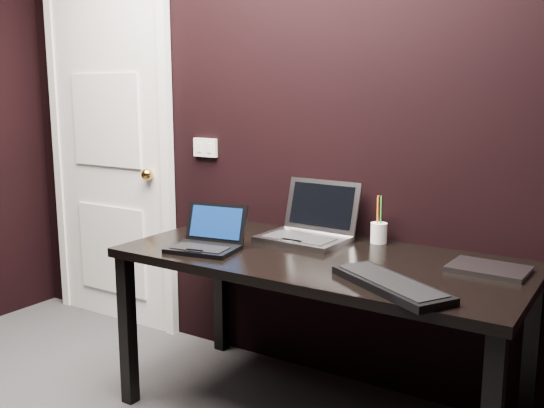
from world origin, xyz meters
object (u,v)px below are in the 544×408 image
Objects in this scene: pen_cup at (379,232)px; ext_keyboard at (391,284)px; closed_laptop at (489,269)px; netbook at (207,241)px; door at (110,154)px; silver_laptop at (308,230)px; desk at (320,273)px; mobile_phone at (197,224)px; desk_phone at (213,219)px.

ext_keyboard is at bearing -63.72° from pen_cup.
closed_laptop is 0.57m from pen_cup.
door is at bearing 154.81° from netbook.
netbook is 0.83× the size of silver_laptop.
closed_laptop is at bearing -5.80° from door.
mobile_phone is (-0.73, 0.07, 0.12)m from desk.
pen_cup is (0.30, 0.13, 0.00)m from silver_laptop.
silver_laptop is (1.48, -0.17, -0.25)m from door.
mobile_phone is at bearing -177.09° from closed_laptop.
silver_laptop is at bearing -6.63° from door.
ext_keyboard is (2.06, -0.63, -0.29)m from door.
netbook is at bearing 175.18° from ext_keyboard.
silver_laptop is 0.32m from pen_cup.
desk_phone is (-1.14, 0.46, 0.02)m from ext_keyboard.
door is at bearing 161.67° from mobile_phone.
mobile_phone reaches higher than desk_phone.
desk_phone is (-1.38, 0.06, 0.03)m from closed_laptop.
netbook is at bearing -43.57° from mobile_phone.
pen_cup is at bearing 16.92° from mobile_phone.
desk_phone is 0.86m from pen_cup.
desk is at bearing -5.55° from mobile_phone.
mobile_phone reaches higher than closed_laptop.
ext_keyboard is 0.46m from closed_laptop.
pen_cup reaches higher than desk.
desk_phone is at bearing 177.34° from closed_laptop.
door is 9.76× the size of pen_cup.
pen_cup is (-0.29, 0.59, 0.04)m from ext_keyboard.
ext_keyboard reaches higher than closed_laptop.
pen_cup is at bearing 41.02° from netbook.
silver_laptop is 3.95× the size of mobile_phone.
netbook is 0.48m from silver_laptop.
desk is 8.22× the size of desk_phone.
ext_keyboard is at bearing -31.73° from desk.
door is 1.51m from silver_laptop.
door is at bearing 173.37° from silver_laptop.
mobile_phone is (-1.39, -0.07, 0.03)m from closed_laptop.
desk is at bearing -167.83° from closed_laptop.
door reaches higher than ext_keyboard.
mobile_phone is (0.92, -0.30, -0.27)m from door.
silver_laptop is 1.81× the size of pen_cup.
netbook is 1.17m from closed_laptop.
desk_phone is 2.06× the size of mobile_phone.
closed_laptop is (0.83, -0.06, -0.04)m from silver_laptop.
door is 2.33m from closed_laptop.
silver_laptop reaches higher than ext_keyboard.
desk is at bearing -15.74° from desk_phone.
netbook is 0.78m from pen_cup.
desk is 4.28× the size of silver_laptop.
silver_laptop is 0.77× the size of ext_keyboard.
silver_laptop is 1.92× the size of desk_phone.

